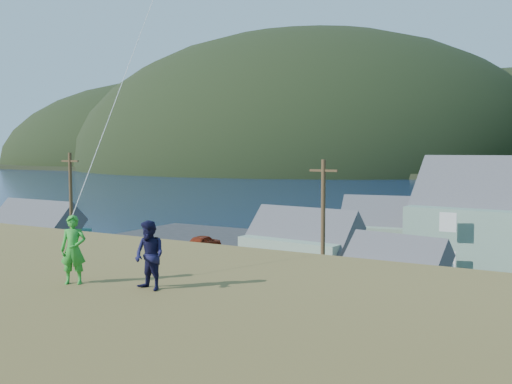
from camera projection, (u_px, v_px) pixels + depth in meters
ground at (309, 341)px, 30.31m from camera, size 900.00×900.00×0.00m
grass_strip at (292, 351)px, 28.58m from camera, size 110.00×8.00×0.10m
waterfront_lot at (398, 278)px, 45.04m from camera, size 72.00×36.00×0.12m
wharf at (402, 232)px, 67.90m from camera, size 26.00×14.00×0.90m
shed_teal at (32, 236)px, 49.92m from camera, size 8.97×6.48×6.93m
shed_palegreen_near at (302, 245)px, 45.81m from camera, size 9.60×6.57×6.58m
shed_white at (395, 271)px, 38.04m from camera, size 7.47×5.65×5.36m
shed_palegreen_far at (400, 232)px, 51.52m from camera, size 11.48×7.64×7.18m
utility_poles at (292, 242)px, 32.12m from camera, size 33.57×0.24×9.83m
parked_cars at (303, 250)px, 53.00m from camera, size 24.46×13.30×1.58m
kite_flyer_green at (73, 250)px, 12.41m from camera, size 0.66×0.59×1.51m
kite_flyer_navy at (149, 255)px, 11.87m from camera, size 0.78×0.65×1.45m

